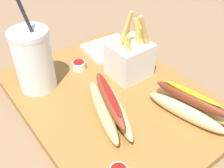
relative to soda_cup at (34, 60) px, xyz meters
name	(u,v)px	position (x,y,z in m)	size (l,w,h in m)	color
ground_plane	(112,105)	(0.13, 0.11, -0.10)	(2.40, 2.40, 0.02)	#8C6B4C
food_tray	(112,98)	(0.13, 0.11, -0.08)	(0.48, 0.36, 0.02)	olive
soda_cup	(34,60)	(0.00, 0.00, 0.00)	(0.08, 0.08, 0.21)	white
fries_basket	(129,58)	(0.09, 0.19, -0.03)	(0.08, 0.09, 0.16)	white
hot_dog_1	(109,106)	(0.17, 0.07, -0.05)	(0.19, 0.11, 0.06)	#DBB775
hot_dog_2	(189,106)	(0.26, 0.20, -0.05)	(0.17, 0.09, 0.06)	#E5C689
ketchup_cup_1	(79,65)	(0.00, 0.11, -0.06)	(0.03, 0.03, 0.02)	white
napkin_stack	(109,48)	(-0.03, 0.22, -0.06)	(0.11, 0.12, 0.01)	white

